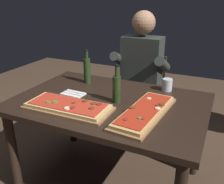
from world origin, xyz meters
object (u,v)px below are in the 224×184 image
(oil_bottle_amber, at_px, (117,88))
(tumbler_near_camera, at_px, (167,85))
(diner_chair, at_px, (143,93))
(seated_diner, at_px, (140,73))
(wine_bottle_dark, at_px, (87,70))
(pizza_rectangular_left, at_px, (145,112))
(dining_table, at_px, (109,112))
(pizza_rectangular_front, at_px, (68,106))

(oil_bottle_amber, bearing_deg, tumbler_near_camera, 53.98)
(diner_chair, bearing_deg, seated_diner, -90.00)
(wine_bottle_dark, xyz_separation_m, diner_chair, (0.33, 0.58, -0.37))
(pizza_rectangular_left, height_order, oil_bottle_amber, oil_bottle_amber)
(dining_table, distance_m, wine_bottle_dark, 0.49)
(pizza_rectangular_front, distance_m, diner_chair, 1.15)
(wine_bottle_dark, bearing_deg, diner_chair, 60.33)
(pizza_rectangular_left, height_order, seated_diner, seated_diner)
(diner_chair, bearing_deg, tumbler_near_camera, -53.41)
(pizza_rectangular_left, height_order, wine_bottle_dark, wine_bottle_dark)
(wine_bottle_dark, distance_m, oil_bottle_amber, 0.49)
(pizza_rectangular_front, distance_m, seated_diner, 1.00)
(dining_table, distance_m, oil_bottle_amber, 0.21)
(pizza_rectangular_front, height_order, diner_chair, diner_chair)
(wine_bottle_dark, bearing_deg, pizza_rectangular_front, -73.85)
(pizza_rectangular_front, distance_m, oil_bottle_amber, 0.37)
(diner_chair, bearing_deg, dining_table, -89.06)
(seated_diner, bearing_deg, wine_bottle_dark, -125.70)
(tumbler_near_camera, height_order, seated_diner, seated_diner)
(seated_diner, bearing_deg, pizza_rectangular_left, -69.05)
(wine_bottle_dark, bearing_deg, oil_bottle_amber, -34.17)
(dining_table, xyz_separation_m, pizza_rectangular_front, (-0.19, -0.25, 0.12))
(tumbler_near_camera, distance_m, diner_chair, 0.66)
(wine_bottle_dark, height_order, seated_diner, seated_diner)
(wine_bottle_dark, distance_m, tumbler_near_camera, 0.69)
(wine_bottle_dark, relative_size, seated_diner, 0.22)
(diner_chair, height_order, seated_diner, seated_diner)
(seated_diner, bearing_deg, pizza_rectangular_front, -100.30)
(pizza_rectangular_front, xyz_separation_m, tumbler_near_camera, (0.53, 0.63, 0.03))
(pizza_rectangular_left, bearing_deg, pizza_rectangular_front, -164.13)
(pizza_rectangular_front, distance_m, pizza_rectangular_left, 0.52)
(pizza_rectangular_front, bearing_deg, tumbler_near_camera, 49.97)
(pizza_rectangular_front, bearing_deg, wine_bottle_dark, 106.15)
(wine_bottle_dark, relative_size, tumbler_near_camera, 2.97)
(pizza_rectangular_front, relative_size, seated_diner, 0.46)
(dining_table, relative_size, pizza_rectangular_front, 2.31)
(oil_bottle_amber, height_order, diner_chair, oil_bottle_amber)
(pizza_rectangular_left, relative_size, wine_bottle_dark, 2.23)
(dining_table, bearing_deg, pizza_rectangular_front, -127.93)
(tumbler_near_camera, bearing_deg, oil_bottle_amber, -126.02)
(pizza_rectangular_front, relative_size, wine_bottle_dark, 2.07)
(pizza_rectangular_front, height_order, oil_bottle_amber, oil_bottle_amber)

